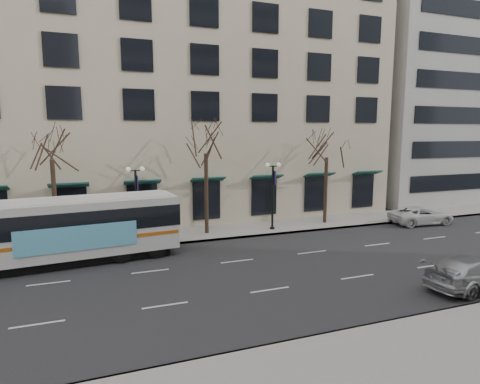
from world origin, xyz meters
name	(u,v)px	position (x,y,z in m)	size (l,w,h in m)	color
ground	(252,274)	(0.00, 0.00, 0.00)	(160.00, 160.00, 0.00)	black
sidewalk_far	(268,228)	(5.00, 9.00, 0.07)	(80.00, 4.00, 0.15)	gray
building_hotel	(151,84)	(-2.00, 21.00, 12.00)	(40.00, 20.00, 24.00)	tan
building_office	(430,50)	(32.00, 21.00, 17.50)	(25.00, 20.00, 35.00)	#999993
tree_far_left	(51,144)	(-10.00, 8.80, 6.70)	(3.60, 3.60, 8.34)	black
tree_far_mid	(206,140)	(0.00, 8.80, 6.91)	(3.60, 3.60, 8.55)	black
tree_far_right	(327,145)	(10.00, 8.80, 6.42)	(3.60, 3.60, 8.06)	black
lamp_post_left	(137,201)	(-4.99, 8.20, 2.94)	(1.22, 0.45, 5.21)	black
lamp_post_right	(273,193)	(5.01, 8.20, 2.94)	(1.22, 0.45, 5.21)	black
city_bus	(56,229)	(-9.75, 5.36, 2.03)	(13.95, 4.28, 3.72)	silver
silver_car	(475,272)	(9.35, -5.49, 0.78)	(2.19, 5.38, 1.56)	#A5A8AD
white_pickup	(421,215)	(17.43, 6.08, 0.72)	(2.40, 5.20, 1.44)	silver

